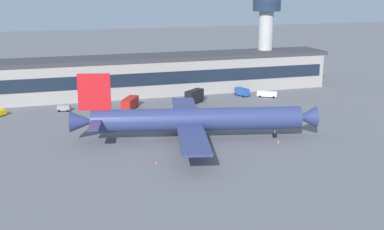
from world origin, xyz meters
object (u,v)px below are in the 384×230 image
object	(u,v)px
traffic_cone_0	(278,141)
crew_van	(242,92)
baggage_tug	(64,108)
airliner	(193,119)
fuel_truck	(130,103)
traffic_cone_1	(157,162)
control_tower	(266,29)
belt_loader	(267,94)
catering_truck	(194,96)

from	to	relation	value
traffic_cone_0	crew_van	bearing A→B (deg)	76.89
baggage_tug	traffic_cone_0	distance (m)	64.86
airliner	traffic_cone_0	world-z (taller)	airliner
fuel_truck	traffic_cone_1	world-z (taller)	fuel_truck
baggage_tug	fuel_truck	size ratio (longest dim) A/B	0.46
control_tower	fuel_truck	xyz separation A→B (m)	(-53.89, -22.92, -18.32)
crew_van	belt_loader	bearing A→B (deg)	-30.46
control_tower	traffic_cone_1	size ratio (longest dim) A/B	55.24
airliner	catering_truck	world-z (taller)	airliner
airliner	catering_truck	xyz separation A→B (m)	(11.52, 35.89, -2.62)
airliner	fuel_truck	bearing A→B (deg)	104.06
crew_van	fuel_truck	xyz separation A→B (m)	(-38.44, -6.73, 0.42)
airliner	crew_van	world-z (taller)	airliner
catering_truck	crew_van	xyz separation A→B (m)	(18.27, 5.39, -0.83)
traffic_cone_0	traffic_cone_1	size ratio (longest dim) A/B	1.24
airliner	belt_loader	bearing A→B (deg)	45.38
fuel_truck	traffic_cone_0	distance (m)	50.64
control_tower	traffic_cone_0	size ratio (longest dim) A/B	44.70
baggage_tug	belt_loader	xyz separation A→B (m)	(64.35, -0.31, 0.07)
airliner	baggage_tug	xyz separation A→B (m)	(-27.63, 37.52, -3.83)
control_tower	traffic_cone_0	xyz separation A→B (m)	(-27.01, -65.81, -19.84)
belt_loader	traffic_cone_0	xyz separation A→B (m)	(-18.49, -45.55, -0.79)
control_tower	belt_loader	distance (m)	29.08
control_tower	traffic_cone_1	distance (m)	93.72
crew_van	airliner	bearing A→B (deg)	-125.81
airliner	fuel_truck	distance (m)	35.75
baggage_tug	traffic_cone_0	xyz separation A→B (m)	(45.86, -45.86, -0.72)
fuel_truck	crew_van	bearing A→B (deg)	9.94
catering_truck	baggage_tug	size ratio (longest dim) A/B	1.77
crew_van	traffic_cone_0	xyz separation A→B (m)	(-11.56, -49.63, -1.10)
fuel_truck	belt_loader	bearing A→B (deg)	3.35
airliner	baggage_tug	world-z (taller)	airliner
control_tower	fuel_truck	distance (m)	61.36
airliner	crew_van	distance (m)	51.03
airliner	catering_truck	distance (m)	37.79
control_tower	traffic_cone_1	world-z (taller)	control_tower
catering_truck	fuel_truck	bearing A→B (deg)	-176.20
belt_loader	traffic_cone_0	world-z (taller)	belt_loader
fuel_truck	airliner	bearing A→B (deg)	-75.94
catering_truck	traffic_cone_0	size ratio (longest dim) A/B	9.84
traffic_cone_1	belt_loader	bearing A→B (deg)	46.18
catering_truck	baggage_tug	bearing A→B (deg)	177.62
traffic_cone_0	baggage_tug	bearing A→B (deg)	135.00
catering_truck	control_tower	bearing A→B (deg)	32.62
baggage_tug	crew_van	xyz separation A→B (m)	(57.42, 3.77, 0.37)
crew_van	traffic_cone_0	size ratio (longest dim) A/B	7.76
traffic_cone_0	control_tower	bearing A→B (deg)	67.69
control_tower	catering_truck	bearing A→B (deg)	-147.38
belt_loader	fuel_truck	xyz separation A→B (m)	(-45.37, -2.66, 0.73)
crew_van	fuel_truck	size ratio (longest dim) A/B	0.65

